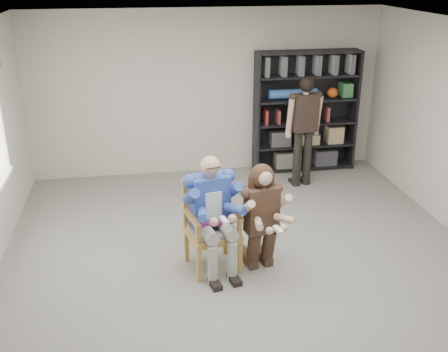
{
  "coord_description": "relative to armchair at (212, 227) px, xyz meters",
  "views": [
    {
      "loc": [
        -1.19,
        -5.22,
        3.45
      ],
      "look_at": [
        -0.2,
        0.6,
        1.05
      ],
      "focal_mm": 42.0,
      "sensor_mm": 36.0,
      "label": 1
    }
  ],
  "objects": [
    {
      "name": "seated_man",
      "position": [
        0.0,
        0.0,
        0.17
      ],
      "size": [
        0.78,
        0.97,
        1.44
      ],
      "primitive_type": null,
      "rotation": [
        0.0,
        0.0,
        0.2
      ],
      "color": "#28519B",
      "rests_on": "floor"
    },
    {
      "name": "bookshelf",
      "position": [
        2.1,
        3.03,
        0.5
      ],
      "size": [
        1.8,
        0.38,
        2.1
      ],
      "primitive_type": null,
      "color": "black",
      "rests_on": "floor"
    },
    {
      "name": "room_shell",
      "position": [
        0.4,
        -0.25,
        0.85
      ],
      "size": [
        6.0,
        7.0,
        2.8
      ],
      "primitive_type": null,
      "color": "beige",
      "rests_on": "ground"
    },
    {
      "name": "standing_man",
      "position": [
        1.84,
        2.3,
        0.35
      ],
      "size": [
        0.6,
        0.4,
        1.81
      ],
      "primitive_type": null,
      "rotation": [
        0.0,
        0.0,
        0.16
      ],
      "color": "black",
      "rests_on": "floor"
    },
    {
      "name": "floor",
      "position": [
        0.4,
        -0.25,
        -0.55
      ],
      "size": [
        6.0,
        7.0,
        0.01
      ],
      "primitive_type": "cube",
      "color": "slate",
      "rests_on": "ground"
    },
    {
      "name": "kneeling_woman",
      "position": [
        0.58,
        -0.12,
        0.11
      ],
      "size": [
        0.72,
        0.98,
        1.32
      ],
      "primitive_type": null,
      "rotation": [
        0.0,
        0.0,
        0.2
      ],
      "color": "#36271B",
      "rests_on": "floor"
    },
    {
      "name": "armchair",
      "position": [
        0.0,
        0.0,
        0.0
      ],
      "size": [
        0.75,
        0.74,
        1.11
      ],
      "primitive_type": null,
      "rotation": [
        0.0,
        0.0,
        0.2
      ],
      "color": "olive",
      "rests_on": "floor"
    }
  ]
}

